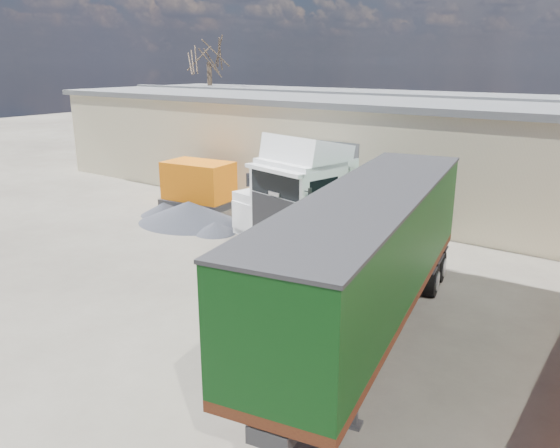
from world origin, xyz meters
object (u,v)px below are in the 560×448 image
Objects in this scene: box_trailer at (371,249)px; panel_van at (288,209)px; tractor_unit at (319,208)px; bare_tree at (209,49)px; orange_skip at (199,187)px.

box_trailer is 2.39× the size of panel_van.
tractor_unit reaches higher than panel_van.
bare_tree is at bearing 154.53° from tractor_unit.
bare_tree is at bearing 129.85° from box_trailer.
bare_tree is 21.91m from panel_van.
tractor_unit is at bearing 124.49° from box_trailer.
tractor_unit is 5.76m from box_trailer.
bare_tree reaches higher than box_trailer.
tractor_unit is 0.60× the size of box_trailer.
tractor_unit is 9.77m from orange_skip.
box_trailer is at bearing -39.57° from bare_tree.
bare_tree is at bearing 124.10° from orange_skip.
panel_van is at bearing -16.06° from orange_skip.
box_trailer reaches higher than orange_skip.
bare_tree is 2.53× the size of orange_skip.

